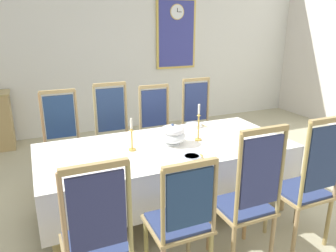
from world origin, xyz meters
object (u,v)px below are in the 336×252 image
Objects in this scene: spoon_primary at (202,124)px; spoon_secondary at (202,156)px; chair_south_b at (181,219)px; chair_north_d at (199,123)px; chair_north_a at (63,141)px; chair_north_c at (158,129)px; bowl_near_left at (194,125)px; chair_south_c at (248,197)px; framed_painting at (176,34)px; chair_south_d at (308,183)px; bowl_near_right at (192,157)px; mounted_clock at (177,12)px; candlestick_west at (132,138)px; chair_south_a at (96,237)px; soup_tureen at (173,134)px; chair_north_b at (114,133)px; dining_table at (167,152)px; candlestick_east at (199,126)px.

spoon_secondary is at bearing -122.25° from spoon_primary.
chair_north_d reaches higher than chair_south_b.
chair_north_d reaches higher than chair_north_a.
bowl_near_left is (0.25, -0.53, 0.18)m from chair_north_c.
framed_painting is at bearing 73.28° from chair_south_c.
chair_north_a is 6.74× the size of spoon_secondary.
chair_north_a reaches higher than chair_north_c.
chair_north_a is 2.27m from chair_south_c.
chair_south_d is 1.02m from bowl_near_right.
mounted_clock is at bearing -139.75° from chair_north_a.
candlestick_west is (-0.06, 0.96, 0.32)m from chair_south_b.
framed_painting is (2.38, 3.97, 1.13)m from chair_south_a.
candlestick_west is at bearing -154.16° from bowl_near_left.
chair_north_c is 6.08× the size of bowl_near_left.
mounted_clock reaches higher than candlestick_west.
chair_north_c is at bearing 123.10° from spoon_primary.
soup_tureen is at bearing 0.00° from candlestick_west.
chair_north_b is 1.01m from candlestick_west.
chair_south_a is 1.24m from spoon_secondary.
chair_south_a is 4.87m from mounted_clock.
chair_south_a is (-0.91, -0.97, -0.09)m from dining_table.
chair_south_b is 0.87× the size of chair_north_b.
spoon_primary is (0.59, 0.88, -0.02)m from bowl_near_right.
chair_north_c reaches higher than bowl_near_left.
soup_tureen is (0.07, -0.00, 0.18)m from dining_table.
dining_table is 2.15× the size of chair_north_c.
bowl_near_right is at bearing -112.42° from framed_painting.
bowl_near_right is at bearing -118.72° from bowl_near_left.
spoon_secondary is (-0.18, -0.40, -0.15)m from candlestick_east.
dining_table is at bearing 46.81° from chair_south_a.
dining_table is 2.03× the size of chair_south_d.
framed_painting reaches higher than chair_south_d.
chair_north_d reaches higher than bowl_near_left.
dining_table is 1.01m from chair_south_b.
chair_south_a is 0.91× the size of framed_painting.
spoon_primary is at bearing 56.10° from bowl_near_right.
chair_south_b is at bearing -86.19° from candlestick_west.
spoon_primary is at bearing 75.40° from chair_south_c.
chair_south_d is at bearing -49.11° from soup_tureen.
candlestick_east is (1.26, -0.97, 0.31)m from chair_north_a.
chair_north_a is 1.15m from candlestick_west.
chair_north_c is at bearing 97.37° from spoon_secondary.
chair_north_b reaches higher than chair_north_d.
chair_north_b is 2.91m from framed_painting.
chair_south_b reaches higher than soup_tureen.
chair_south_c is at bearing 72.25° from chair_north_d.
dining_table is 1.94× the size of framed_painting.
spoon_primary is at bearing 126.20° from chair_north_c.
chair_north_a is at bearing 159.57° from bowl_near_left.
bowl_near_left and bowl_near_right have the same top height.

